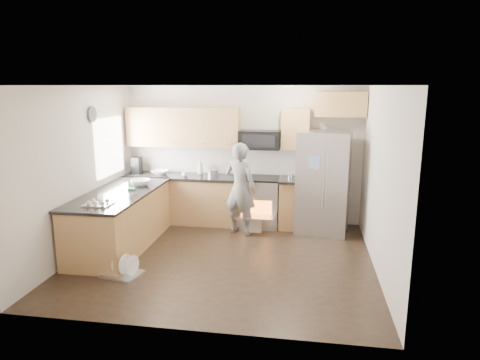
% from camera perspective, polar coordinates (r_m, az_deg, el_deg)
% --- Properties ---
extents(ground, '(4.50, 4.50, 0.00)m').
position_cam_1_polar(ground, '(6.69, -2.29, -10.41)').
color(ground, black).
rests_on(ground, ground).
extents(room_shell, '(4.54, 4.04, 2.62)m').
position_cam_1_polar(room_shell, '(6.25, -2.72, 3.96)').
color(room_shell, beige).
rests_on(room_shell, ground).
extents(back_cabinet_run, '(4.45, 0.64, 2.50)m').
position_cam_1_polar(back_cabinet_run, '(8.16, -4.01, 0.87)').
color(back_cabinet_run, '#A97C43').
rests_on(back_cabinet_run, ground).
extents(peninsula, '(0.96, 2.36, 1.03)m').
position_cam_1_polar(peninsula, '(7.27, -15.62, -5.08)').
color(peninsula, '#A97C43').
rests_on(peninsula, ground).
extents(stove_range, '(0.76, 0.97, 1.79)m').
position_cam_1_polar(stove_range, '(8.01, 2.49, -1.43)').
color(stove_range, '#B7B7BC').
rests_on(stove_range, ground).
extents(refrigerator, '(0.99, 0.83, 1.82)m').
position_cam_1_polar(refrigerator, '(7.75, 11.05, -0.35)').
color(refrigerator, '#B7B7BC').
rests_on(refrigerator, ground).
extents(person, '(0.70, 0.58, 1.64)m').
position_cam_1_polar(person, '(7.54, 0.05, -1.17)').
color(person, slate).
rests_on(person, ground).
extents(dish_rack, '(0.58, 0.51, 0.31)m').
position_cam_1_polar(dish_rack, '(6.33, -15.46, -11.41)').
color(dish_rack, '#B7B7BC').
rests_on(dish_rack, ground).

